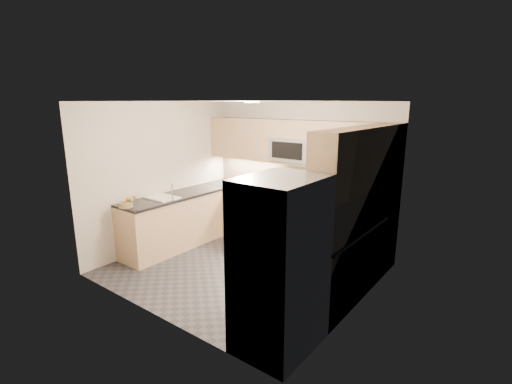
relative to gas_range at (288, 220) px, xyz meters
name	(u,v)px	position (x,y,z in m)	size (l,w,h in m)	color
floor	(242,269)	(0.00, -1.28, -0.46)	(3.60, 3.20, 0.00)	#232429
ceiling	(241,101)	(0.00, -1.28, 2.04)	(3.60, 3.20, 0.02)	beige
wall_back	(298,173)	(0.00, 0.32, 0.79)	(3.60, 0.02, 2.50)	beige
wall_front	(150,216)	(0.00, -2.88, 0.79)	(3.60, 0.02, 2.50)	beige
wall_left	(162,175)	(-1.80, -1.28, 0.79)	(0.02, 3.20, 2.50)	beige
wall_right	(360,211)	(1.80, -1.28, 0.79)	(0.02, 3.20, 2.50)	beige
base_cab_back_left	(241,210)	(-1.09, 0.02, -0.01)	(1.42, 0.60, 0.90)	tan
base_cab_back_right	(346,233)	(1.09, 0.02, -0.01)	(1.42, 0.60, 0.90)	tan
base_cab_right	(339,264)	(1.50, -1.12, -0.01)	(0.60, 1.70, 0.90)	tan
base_cab_peninsula	(175,222)	(-1.50, -1.28, -0.01)	(0.60, 2.00, 0.90)	tan
countertop_back_left	(241,186)	(-1.09, 0.02, 0.47)	(1.42, 0.63, 0.04)	black
countertop_back_right	(348,205)	(1.09, 0.02, 0.47)	(1.42, 0.63, 0.04)	black
countertop_right	(341,230)	(1.50, -1.12, 0.47)	(0.63, 1.70, 0.04)	black
countertop_peninsula	(174,196)	(-1.50, -1.28, 0.47)	(0.63, 2.00, 0.04)	black
upper_cab_back	(294,142)	(0.00, 0.15, 1.37)	(3.60, 0.35, 0.75)	tan
upper_cab_right	(359,158)	(1.62, -1.00, 1.37)	(0.35, 1.95, 0.75)	tan
backsplash_back	(298,177)	(0.00, 0.32, 0.74)	(3.60, 0.01, 0.51)	tan
backsplash_right	(374,207)	(1.80, -0.82, 0.74)	(0.01, 2.30, 0.51)	tan
gas_range	(288,220)	(0.00, 0.00, 0.00)	(0.76, 0.65, 0.91)	#A2A4AA
range_cooktop	(288,195)	(0.00, 0.00, 0.46)	(0.76, 0.65, 0.03)	black
oven_door_glass	(277,225)	(0.00, -0.33, -0.01)	(0.62, 0.02, 0.45)	black
oven_handle	(277,210)	(0.00, -0.35, 0.26)	(0.02, 0.02, 0.60)	#B2B5BA
microwave	(293,149)	(0.00, 0.12, 1.24)	(0.76, 0.40, 0.40)	#9A9EA2
microwave_door	(287,151)	(0.00, -0.08, 1.24)	(0.60, 0.01, 0.28)	black
refrigerator	(280,265)	(1.45, -2.43, 0.45)	(0.70, 0.90, 1.80)	#96989D
fridge_handle_left	(240,257)	(1.08, -2.61, 0.49)	(0.02, 0.02, 1.20)	#B2B5BA
fridge_handle_right	(261,246)	(1.08, -2.25, 0.49)	(0.02, 0.02, 1.20)	#B2B5BA
sink_basin	(162,202)	(-1.50, -1.53, 0.42)	(0.52, 0.38, 0.16)	white
faucet	(172,192)	(-1.24, -1.53, 0.62)	(0.03, 0.03, 0.28)	silver
utensil_bowl	(355,200)	(1.23, -0.02, 0.57)	(0.30, 0.30, 0.17)	green
cutting_board	(253,187)	(-0.80, 0.01, 0.49)	(0.41, 0.29, 0.01)	orange
fruit_basket	(126,205)	(-1.50, -2.21, 0.52)	(0.21, 0.21, 0.08)	olive
fruit_apple	(134,198)	(-1.49, -2.06, 0.60)	(0.07, 0.07, 0.07)	#AD3713
fruit_pear	(131,200)	(-1.44, -2.15, 0.60)	(0.07, 0.07, 0.07)	#5BBB50
dish_towel_check	(273,220)	(-0.06, -0.37, 0.10)	(0.19, 0.02, 0.36)	silver
dish_towel_blue	(277,221)	(0.03, -0.37, 0.10)	(0.16, 0.01, 0.31)	#344B91
fruit_orange	(128,199)	(-1.52, -2.16, 0.60)	(0.06, 0.06, 0.06)	orange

